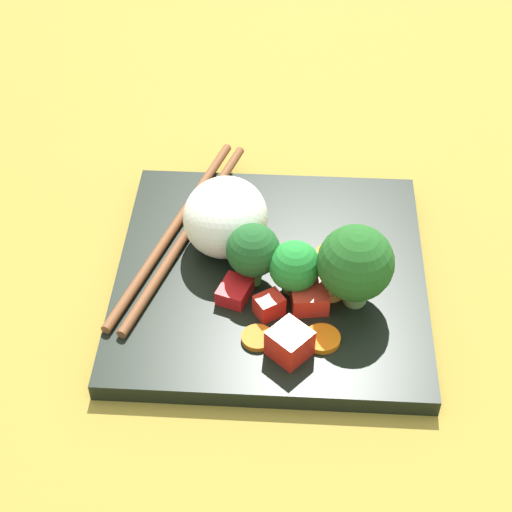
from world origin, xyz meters
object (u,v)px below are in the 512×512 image
object	(u,v)px
carrot_slice_4	(257,338)
chopstick_pair	(181,230)
square_plate	(271,277)
broccoli_floret_1	(253,251)
rice_mound	(225,217)

from	to	relation	value
carrot_slice_4	chopstick_pair	size ratio (longest dim) A/B	0.10
square_plate	broccoli_floret_1	bearing A→B (deg)	-141.65
square_plate	carrot_slice_4	bearing A→B (deg)	-96.01
carrot_slice_4	rice_mound	bearing A→B (deg)	106.43
rice_mound	square_plate	bearing A→B (deg)	-37.89
square_plate	chopstick_pair	size ratio (longest dim) A/B	1.04
rice_mound	carrot_slice_4	bearing A→B (deg)	-73.57
rice_mound	carrot_slice_4	distance (cm)	10.93
rice_mound	broccoli_floret_1	world-z (taller)	rice_mound
broccoli_floret_1	chopstick_pair	distance (cm)	8.52
square_plate	rice_mound	distance (cm)	6.02
square_plate	rice_mound	bearing A→B (deg)	142.11
carrot_slice_4	chopstick_pair	xyz separation A→B (cm)	(-6.87, 11.26, 0.18)
broccoli_floret_1	carrot_slice_4	world-z (taller)	broccoli_floret_1
rice_mound	carrot_slice_4	size ratio (longest dim) A/B	3.17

